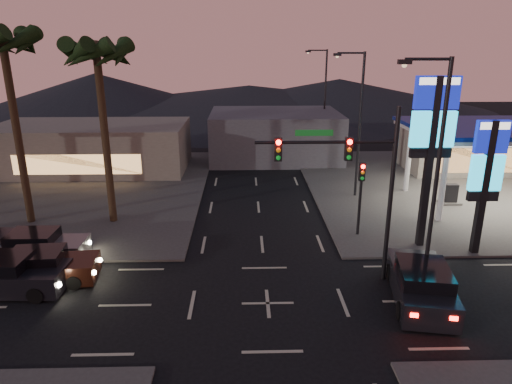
{
  "coord_description": "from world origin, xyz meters",
  "views": [
    {
      "loc": [
        -0.96,
        -16.86,
        10.43
      ],
      "look_at": [
        -0.33,
        6.04,
        3.0
      ],
      "focal_mm": 32.0,
      "sensor_mm": 36.0,
      "label": 1
    }
  ],
  "objects_px": {
    "traffic_signal_mast": "(353,171)",
    "pylon_sign_short": "(487,168)",
    "pylon_sign_tall": "(433,129)",
    "car_lane_a_mid": "(43,267)",
    "car_lane_b_front": "(39,247)",
    "car_lane_a_front": "(7,275)",
    "suv_station": "(421,284)",
    "gas_station": "(505,131)"
  },
  "relations": [
    {
      "from": "traffic_signal_mast",
      "to": "pylon_sign_short",
      "type": "bearing_deg",
      "value": 19.13
    },
    {
      "from": "pylon_sign_tall",
      "to": "car_lane_a_mid",
      "type": "height_order",
      "value": "pylon_sign_tall"
    },
    {
      "from": "pylon_sign_tall",
      "to": "car_lane_a_mid",
      "type": "relative_size",
      "value": 1.86
    },
    {
      "from": "pylon_sign_tall",
      "to": "car_lane_b_front",
      "type": "relative_size",
      "value": 1.93
    },
    {
      "from": "car_lane_a_front",
      "to": "car_lane_b_front",
      "type": "bearing_deg",
      "value": 89.04
    },
    {
      "from": "traffic_signal_mast",
      "to": "car_lane_a_mid",
      "type": "bearing_deg",
      "value": 179.27
    },
    {
      "from": "traffic_signal_mast",
      "to": "car_lane_b_front",
      "type": "relative_size",
      "value": 1.71
    },
    {
      "from": "pylon_sign_short",
      "to": "car_lane_a_front",
      "type": "height_order",
      "value": "pylon_sign_short"
    },
    {
      "from": "pylon_sign_tall",
      "to": "pylon_sign_short",
      "type": "bearing_deg",
      "value": -21.8
    },
    {
      "from": "traffic_signal_mast",
      "to": "car_lane_a_front",
      "type": "relative_size",
      "value": 1.56
    },
    {
      "from": "pylon_sign_short",
      "to": "car_lane_a_mid",
      "type": "xyz_separation_m",
      "value": [
        -21.17,
        -2.33,
        -3.94
      ]
    },
    {
      "from": "suv_station",
      "to": "car_lane_a_front",
      "type": "bearing_deg",
      "value": 175.83
    },
    {
      "from": "pylon_sign_tall",
      "to": "suv_station",
      "type": "bearing_deg",
      "value": -110.28
    },
    {
      "from": "gas_station",
      "to": "suv_station",
      "type": "height_order",
      "value": "gas_station"
    },
    {
      "from": "pylon_sign_tall",
      "to": "car_lane_b_front",
      "type": "distance_m",
      "value": 20.68
    },
    {
      "from": "pylon_sign_tall",
      "to": "car_lane_a_front",
      "type": "relative_size",
      "value": 1.75
    },
    {
      "from": "gas_station",
      "to": "pylon_sign_short",
      "type": "bearing_deg",
      "value": -123.69
    },
    {
      "from": "pylon_sign_short",
      "to": "pylon_sign_tall",
      "type": "bearing_deg",
      "value": 158.2
    },
    {
      "from": "car_lane_a_front",
      "to": "car_lane_a_mid",
      "type": "xyz_separation_m",
      "value": [
        1.23,
        0.81,
        -0.05
      ]
    },
    {
      "from": "pylon_sign_short",
      "to": "car_lane_b_front",
      "type": "bearing_deg",
      "value": -179.9
    },
    {
      "from": "traffic_signal_mast",
      "to": "car_lane_b_front",
      "type": "xyz_separation_m",
      "value": [
        -15.11,
        2.47,
        -4.52
      ]
    },
    {
      "from": "gas_station",
      "to": "car_lane_a_front",
      "type": "relative_size",
      "value": 2.37
    },
    {
      "from": "car_lane_a_front",
      "to": "pylon_sign_tall",
      "type": "bearing_deg",
      "value": 11.77
    },
    {
      "from": "car_lane_a_front",
      "to": "car_lane_b_front",
      "type": "relative_size",
      "value": 1.1
    },
    {
      "from": "pylon_sign_short",
      "to": "car_lane_b_front",
      "type": "xyz_separation_m",
      "value": [
        -22.35,
        -0.04,
        -3.95
      ]
    },
    {
      "from": "gas_station",
      "to": "car_lane_a_front",
      "type": "xyz_separation_m",
      "value": [
        -27.4,
        -10.65,
        -4.32
      ]
    },
    {
      "from": "pylon_sign_short",
      "to": "traffic_signal_mast",
      "type": "bearing_deg",
      "value": -160.87
    },
    {
      "from": "pylon_sign_tall",
      "to": "car_lane_a_mid",
      "type": "xyz_separation_m",
      "value": [
        -18.67,
        -3.33,
        -5.68
      ]
    },
    {
      "from": "car_lane_a_front",
      "to": "car_lane_a_mid",
      "type": "relative_size",
      "value": 1.06
    },
    {
      "from": "pylon_sign_tall",
      "to": "traffic_signal_mast",
      "type": "height_order",
      "value": "pylon_sign_tall"
    },
    {
      "from": "car_lane_a_mid",
      "to": "pylon_sign_short",
      "type": "bearing_deg",
      "value": 6.29
    },
    {
      "from": "car_lane_a_front",
      "to": "car_lane_b_front",
      "type": "distance_m",
      "value": 3.11
    },
    {
      "from": "pylon_sign_tall",
      "to": "pylon_sign_short",
      "type": "height_order",
      "value": "pylon_sign_tall"
    },
    {
      "from": "pylon_sign_short",
      "to": "traffic_signal_mast",
      "type": "height_order",
      "value": "traffic_signal_mast"
    },
    {
      "from": "traffic_signal_mast",
      "to": "car_lane_a_mid",
      "type": "xyz_separation_m",
      "value": [
        -13.93,
        0.18,
        -4.51
      ]
    },
    {
      "from": "car_lane_a_mid",
      "to": "traffic_signal_mast",
      "type": "bearing_deg",
      "value": -0.73
    },
    {
      "from": "pylon_sign_short",
      "to": "car_lane_a_front",
      "type": "relative_size",
      "value": 1.36
    },
    {
      "from": "car_lane_a_mid",
      "to": "suv_station",
      "type": "relative_size",
      "value": 0.89
    },
    {
      "from": "gas_station",
      "to": "pylon_sign_tall",
      "type": "distance_m",
      "value": 10.01
    },
    {
      "from": "traffic_signal_mast",
      "to": "car_lane_a_mid",
      "type": "distance_m",
      "value": 14.65
    },
    {
      "from": "traffic_signal_mast",
      "to": "car_lane_b_front",
      "type": "distance_m",
      "value": 15.96
    },
    {
      "from": "car_lane_a_mid",
      "to": "car_lane_a_front",
      "type": "bearing_deg",
      "value": -146.49
    }
  ]
}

